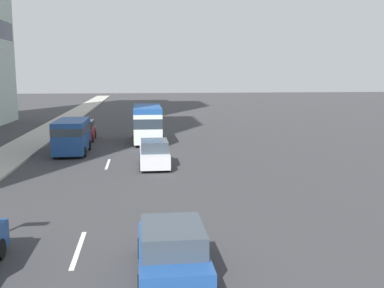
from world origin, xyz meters
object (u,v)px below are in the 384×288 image
object	(u,v)px
minibus_third	(147,122)
van_lead	(72,134)
car_fourth	(154,154)
car_fifth	(83,131)
car_second	(172,251)

from	to	relation	value
minibus_third	van_lead	bearing A→B (deg)	132.42
van_lead	car_fourth	bearing A→B (deg)	46.95
car_fourth	car_fifth	bearing A→B (deg)	25.56
car_second	car_fifth	size ratio (longest dim) A/B	1.00
car_second	car_fifth	world-z (taller)	car_fifth
car_second	car_fifth	xyz separation A→B (m)	(27.03, 5.67, 0.05)
van_lead	car_fourth	xyz separation A→B (m)	(-5.28, -5.66, -0.60)
minibus_third	car_fifth	world-z (taller)	minibus_third
van_lead	car_second	xyz separation A→B (m)	(-20.42, -5.64, -0.64)
van_lead	car_fourth	world-z (taller)	van_lead
van_lead	car_second	size ratio (longest dim) A/B	1.20
minibus_third	car_second	bearing A→B (deg)	-179.52
car_fourth	car_fifth	xyz separation A→B (m)	(11.89, 5.69, 0.00)
car_fourth	car_fifth	size ratio (longest dim) A/B	1.02
car_fifth	minibus_third	bearing A→B (deg)	73.20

